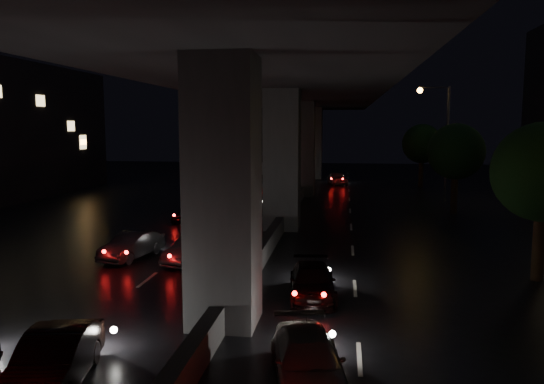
# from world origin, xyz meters

# --- Properties ---
(ground) EXTENTS (120.00, 120.00, 0.00)m
(ground) POSITION_xyz_m (0.00, 0.00, 0.00)
(ground) COLOR black
(ground) RESTS_ON ground
(viaduct) EXTENTS (12.00, 80.00, 10.50)m
(viaduct) POSITION_xyz_m (0.00, 5.00, 8.34)
(viaduct) COLOR #363639
(viaduct) RESTS_ON ground
(median_barrier) EXTENTS (0.45, 70.00, 0.85)m
(median_barrier) POSITION_xyz_m (0.00, 5.00, 0.42)
(median_barrier) COLOR #363639
(median_barrier) RESTS_ON ground
(tree_b) EXTENTS (3.80, 3.80, 6.12)m
(tree_b) POSITION_xyz_m (11.00, -4.00, 4.20)
(tree_b) COLOR black
(tree_b) RESTS_ON ground
(tree_c) EXTENTS (3.80, 3.80, 6.12)m
(tree_c) POSITION_xyz_m (11.00, 12.00, 4.20)
(tree_c) COLOR black
(tree_c) RESTS_ON ground
(tree_d) EXTENTS (3.80, 3.80, 6.12)m
(tree_d) POSITION_xyz_m (11.00, 28.00, 4.20)
(tree_d) COLOR black
(tree_d) RESTS_ON ground
(streetlight_far) EXTENTS (2.52, 0.44, 9.00)m
(streetlight_far) POSITION_xyz_m (10.97, 18.00, 5.66)
(streetlight_far) COLOR #2D2D33
(streetlight_far) RESTS_ON ground
(car_1) EXTENTS (2.07, 4.05, 1.27)m
(car_1) POSITION_xyz_m (-2.98, -14.43, 0.64)
(car_1) COLOR black
(car_1) RESTS_ON ground
(car_2) EXTENTS (2.32, 4.16, 1.14)m
(car_2) POSITION_xyz_m (2.77, -13.56, 0.57)
(car_2) COLOR #58524C
(car_2) RESTS_ON ground
(car_3) EXTENTS (1.91, 3.96, 1.11)m
(car_3) POSITION_xyz_m (2.50, -7.27, 0.56)
(car_3) COLOR black
(car_3) RESTS_ON ground
(car_4) EXTENTS (2.02, 3.78, 1.18)m
(car_4) POSITION_xyz_m (-5.92, -2.82, 0.59)
(car_4) COLOR black
(car_4) RESTS_ON ground
(car_5) EXTENTS (2.05, 3.65, 1.14)m
(car_5) POSITION_xyz_m (-3.00, -3.14, 0.57)
(car_5) COLOR black
(car_5) RESTS_ON ground
(car_6) EXTENTS (1.73, 3.36, 1.09)m
(car_6) POSITION_xyz_m (-6.04, 6.57, 0.55)
(car_6) COLOR black
(car_6) RESTS_ON ground
(car_7) EXTENTS (1.82, 4.28, 1.23)m
(car_7) POSITION_xyz_m (-6.05, 10.04, 0.62)
(car_7) COLOR black
(car_7) RESTS_ON ground
(car_8) EXTENTS (1.88, 4.02, 1.33)m
(car_8) POSITION_xyz_m (-2.54, 10.05, 0.66)
(car_8) COLOR black
(car_8) RESTS_ON ground
(car_9) EXTENTS (1.82, 4.00, 1.27)m
(car_9) POSITION_xyz_m (-2.78, 17.14, 0.64)
(car_9) COLOR #47403E
(car_9) RESTS_ON ground
(car_10) EXTENTS (2.32, 4.77, 1.31)m
(car_10) POSITION_xyz_m (-2.72, 26.37, 0.65)
(car_10) COLOR black
(car_10) RESTS_ON ground
(car_11) EXTENTS (2.69, 4.63, 1.21)m
(car_11) POSITION_xyz_m (-5.95, 27.31, 0.61)
(car_11) COLOR black
(car_11) RESTS_ON ground
(car_12) EXTENTS (2.43, 4.18, 1.34)m
(car_12) POSITION_xyz_m (2.86, 28.76, 0.67)
(car_12) COLOR slate
(car_12) RESTS_ON ground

